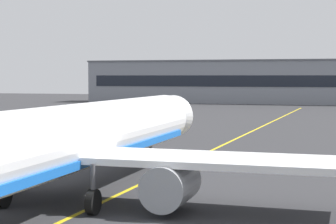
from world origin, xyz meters
The scene contains 3 objects.
taxiway_centreline centered at (0.00, 30.00, 0.00)m, with size 0.30×180.00×0.01m, color yellow.
airliner_foreground centered at (-2.32, 15.53, 3.37)m, with size 32.05×41.43×11.65m.
terminal_building centered at (5.91, 138.82, 5.57)m, with size 119.51×12.40×11.12m.
Camera 1 is at (12.30, -13.52, 6.95)m, focal length 63.59 mm.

